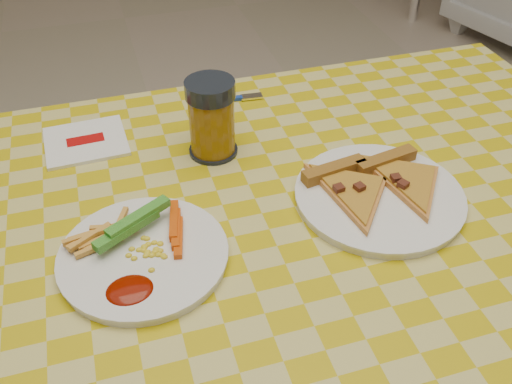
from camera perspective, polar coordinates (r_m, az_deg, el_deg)
table at (r=0.86m, az=1.26°, el=-7.28°), size 1.28×0.88×0.76m
plate_left at (r=0.78m, az=-11.16°, el=-6.40°), size 0.24×0.24×0.01m
plate_right at (r=0.87m, az=12.19°, el=-0.53°), size 0.33×0.33×0.01m
fries_veggies at (r=0.78m, az=-12.09°, el=-4.88°), size 0.18×0.17×0.04m
pizza_slices at (r=0.88m, az=11.99°, el=0.85°), size 0.25×0.22×0.02m
drink_glass at (r=0.93m, az=-4.46°, el=7.30°), size 0.08×0.08×0.13m
napkin at (r=1.02m, az=-16.66°, el=4.87°), size 0.14×0.13×0.01m
fork at (r=1.10m, az=-2.66°, el=9.28°), size 0.13×0.03×0.01m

